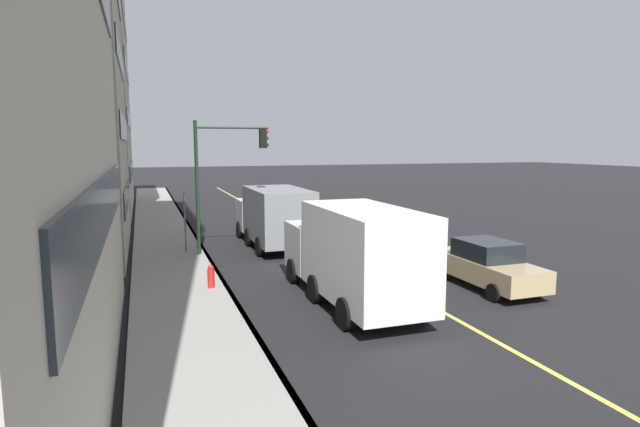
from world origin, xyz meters
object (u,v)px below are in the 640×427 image
(truck_gray, at_px, (274,215))
(car_tan, at_px, (486,264))
(car_black, at_px, (339,215))
(traffic_light_mast, at_px, (224,165))
(street_sign_post, at_px, (185,219))
(truck_white, at_px, (354,252))
(car_silver, at_px, (397,237))
(fire_hydrant, at_px, (211,279))

(truck_gray, bearing_deg, car_tan, -151.35)
(car_black, relative_size, truck_gray, 0.61)
(traffic_light_mast, height_order, street_sign_post, traffic_light_mast)
(truck_white, bearing_deg, street_sign_post, 25.17)
(traffic_light_mast, xyz_separation_m, street_sign_post, (0.87, 1.69, -2.43))
(car_black, bearing_deg, street_sign_post, 118.47)
(street_sign_post, bearing_deg, traffic_light_mast, -117.24)
(truck_gray, bearing_deg, car_silver, -121.58)
(car_black, height_order, street_sign_post, street_sign_post)
(street_sign_post, relative_size, fire_hydrant, 2.99)
(car_tan, bearing_deg, fire_hydrant, 74.41)
(truck_gray, distance_m, traffic_light_mast, 3.88)
(traffic_light_mast, height_order, fire_hydrant, traffic_light_mast)
(car_silver, height_order, car_black, car_black)
(traffic_light_mast, bearing_deg, truck_white, -162.32)
(car_silver, distance_m, fire_hydrant, 9.91)
(street_sign_post, bearing_deg, car_black, -61.53)
(truck_gray, relative_size, street_sign_post, 2.53)
(car_black, distance_m, truck_white, 15.45)
(truck_white, distance_m, fire_hydrant, 5.11)
(car_silver, xyz_separation_m, car_tan, (-6.45, -0.12, 0.10))
(car_black, height_order, truck_white, truck_white)
(car_silver, distance_m, truck_gray, 6.07)
(street_sign_post, bearing_deg, car_tan, -133.66)
(car_silver, distance_m, car_black, 7.84)
(car_silver, distance_m, truck_white, 8.43)
(car_black, bearing_deg, truck_white, 160.47)
(fire_hydrant, bearing_deg, street_sign_post, 2.67)
(car_silver, xyz_separation_m, street_sign_post, (2.66, 9.43, 0.93))
(car_tan, height_order, fire_hydrant, car_tan)
(car_tan, bearing_deg, car_black, -0.03)
(fire_hydrant, bearing_deg, truck_gray, -29.64)
(car_tan, relative_size, traffic_light_mast, 0.78)
(truck_gray, height_order, street_sign_post, truck_gray)
(truck_gray, xyz_separation_m, truck_white, (-9.85, -0.10, 0.10))
(fire_hydrant, bearing_deg, traffic_light_mast, -13.75)
(street_sign_post, bearing_deg, car_silver, -105.76)
(car_black, bearing_deg, car_tan, 179.97)
(car_tan, distance_m, fire_hydrant, 9.60)
(car_silver, distance_m, street_sign_post, 9.84)
(car_tan, xyz_separation_m, truck_gray, (9.60, 5.25, 0.74))
(truck_gray, distance_m, street_sign_post, 4.33)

